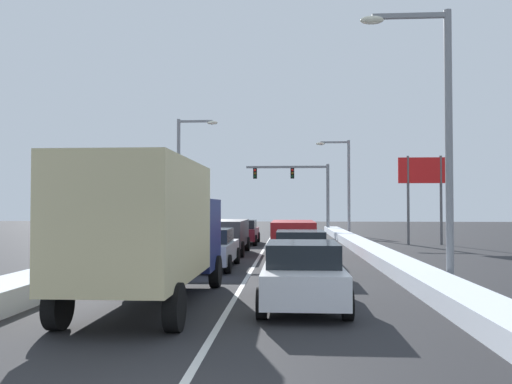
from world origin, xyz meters
TOP-DOWN VIEW (x-y plane):
  - ground_plane at (0.00, 16.88)m, footprint 120.00×120.00m
  - lane_stripe_between_right_lane_and_center_lane at (-0.00, 21.10)m, footprint 0.14×46.42m
  - snow_bank_right_shoulder at (5.30, 21.10)m, footprint 1.20×46.42m
  - snow_bank_left_shoulder at (-5.30, 21.10)m, footprint 1.49×46.42m
  - sedan_white_right_lane_nearest at (1.71, 7.52)m, footprint 2.00×4.50m
  - sedan_gray_right_lane_second at (1.78, 13.29)m, footprint 2.00×4.50m
  - suv_red_right_lane_third at (1.58, 19.41)m, footprint 2.16×4.90m
  - sedan_black_right_lane_fourth at (1.59, 25.81)m, footprint 2.00×4.50m
  - box_truck_center_lane_nearest at (-1.88, 7.22)m, footprint 2.53×7.20m
  - sedan_silver_center_lane_second at (-1.65, 14.83)m, footprint 2.00×4.50m
  - suv_charcoal_center_lane_third at (-1.78, 20.79)m, footprint 2.16×4.90m
  - sedan_maroon_center_lane_fourth at (-1.53, 27.67)m, footprint 2.00×4.50m
  - traffic_light_gantry at (2.57, 42.19)m, footprint 7.54×0.47m
  - street_lamp_right_near at (5.70, 10.55)m, footprint 2.66×0.36m
  - street_lamp_right_mid at (5.67, 35.87)m, footprint 2.66×0.36m
  - street_lamp_left_mid at (-5.37, 28.13)m, footprint 2.66×0.36m
  - roadside_sign_right at (9.77, 27.77)m, footprint 3.20×0.16m

SIDE VIEW (x-z plane):
  - ground_plane at x=0.00m, z-range 0.00..0.00m
  - lane_stripe_between_right_lane_and_center_lane at x=0.00m, z-range 0.00..0.01m
  - snow_bank_right_shoulder at x=5.30m, z-range 0.00..0.48m
  - snow_bank_left_shoulder at x=-5.30m, z-range 0.00..0.57m
  - sedan_white_right_lane_nearest at x=1.71m, z-range 0.01..1.52m
  - sedan_gray_right_lane_second at x=1.78m, z-range 0.01..1.52m
  - sedan_black_right_lane_fourth at x=1.59m, z-range 0.01..1.52m
  - sedan_silver_center_lane_second at x=-1.65m, z-range 0.01..1.52m
  - sedan_maroon_center_lane_fourth at x=-1.53m, z-range 0.01..1.52m
  - suv_red_right_lane_third at x=1.58m, z-range 0.18..1.85m
  - suv_charcoal_center_lane_third at x=-1.78m, z-range 0.18..1.85m
  - box_truck_center_lane_nearest at x=-1.88m, z-range 0.22..3.58m
  - roadside_sign_right at x=9.77m, z-range 1.27..6.77m
  - traffic_light_gantry at x=2.57m, z-range 1.40..7.60m
  - street_lamp_right_mid at x=5.67m, z-range 0.79..8.33m
  - street_lamp_left_mid at x=-5.37m, z-range 0.80..8.81m
  - street_lamp_right_near at x=5.70m, z-range 0.80..8.94m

